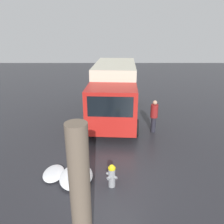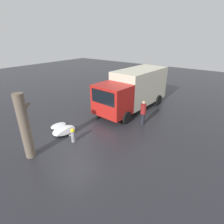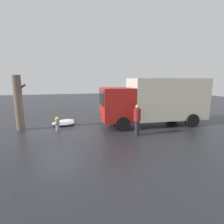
% 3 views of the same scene
% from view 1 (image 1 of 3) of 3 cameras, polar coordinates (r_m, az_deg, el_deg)
% --- Properties ---
extents(ground_plane, '(60.00, 60.00, 0.00)m').
position_cam_1_polar(ground_plane, '(8.18, -0.06, -18.73)').
color(ground_plane, '#28282D').
extents(fire_hydrant, '(0.38, 0.40, 0.88)m').
position_cam_1_polar(fire_hydrant, '(7.90, -0.08, -16.23)').
color(fire_hydrant, gray).
rests_on(fire_hydrant, ground_plane).
extents(tree_trunk, '(0.74, 0.49, 3.43)m').
position_cam_1_polar(tree_trunk, '(5.40, -8.36, -19.64)').
color(tree_trunk, '#6B5B4C').
rests_on(tree_trunk, ground_plane).
extents(delivery_truck, '(7.40, 3.08, 3.23)m').
position_cam_1_polar(delivery_truck, '(13.40, 0.62, 5.85)').
color(delivery_truck, red).
rests_on(delivery_truck, ground_plane).
extents(pedestrian, '(0.39, 0.39, 1.77)m').
position_cam_1_polar(pedestrian, '(11.73, 10.90, -0.76)').
color(pedestrian, '#23232D').
rests_on(pedestrian, ground_plane).
extents(snow_pile_by_hydrant, '(1.57, 1.21, 0.27)m').
position_cam_1_polar(snow_pile_by_hydrant, '(8.48, -9.34, -16.25)').
color(snow_pile_by_hydrant, white).
rests_on(snow_pile_by_hydrant, ground_plane).
extents(snow_pile_curbside, '(1.12, 0.78, 0.18)m').
position_cam_1_polar(snow_pile_curbside, '(8.89, -15.00, -15.19)').
color(snow_pile_curbside, white).
rests_on(snow_pile_curbside, ground_plane).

